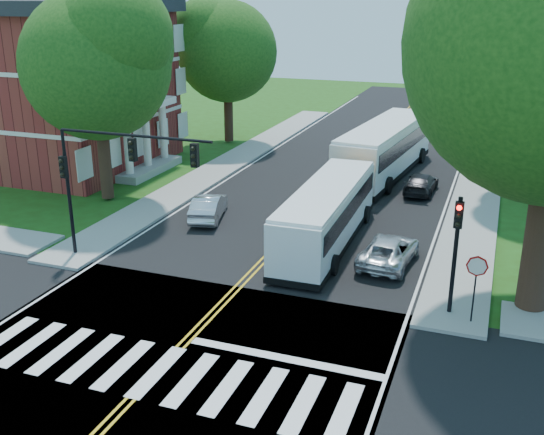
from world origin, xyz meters
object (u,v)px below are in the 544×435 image
at_px(signal_nw, 111,166).
at_px(suv, 389,251).
at_px(bus_lead, 327,214).
at_px(bus_follow, 385,148).
at_px(dark_sedan, 421,183).
at_px(signal_ne, 456,241).
at_px(hatchback, 208,207).

height_order(signal_nw, suv, signal_nw).
bearing_deg(signal_nw, bus_lead, 34.10).
xyz_separation_m(bus_lead, bus_follow, (0.29, 12.92, 0.28)).
distance_m(bus_lead, dark_sedan, 10.30).
bearing_deg(bus_lead, dark_sedan, -108.41).
xyz_separation_m(signal_ne, dark_sedan, (-3.08, 15.12, -2.38)).
height_order(signal_ne, suv, signal_ne).
bearing_deg(bus_follow, suv, 107.54).
relative_size(signal_nw, dark_sedan, 1.81).
bearing_deg(suv, signal_nw, 24.45).
bearing_deg(bus_lead, suv, 156.26).
height_order(signal_ne, dark_sedan, signal_ne).
height_order(bus_lead, suv, bus_lead).
height_order(bus_lead, dark_sedan, bus_lead).
xyz_separation_m(signal_nw, hatchback, (1.18, 6.60, -3.71)).
distance_m(bus_lead, suv, 3.58).
height_order(bus_follow, suv, bus_follow).
bearing_deg(signal_ne, bus_follow, 107.83).
height_order(bus_follow, hatchback, bus_follow).
xyz_separation_m(hatchback, dark_sedan, (9.79, 8.53, -0.08)).
distance_m(hatchback, dark_sedan, 12.99).
bearing_deg(suv, hatchback, -10.06).
relative_size(bus_lead, bus_follow, 0.83).
bearing_deg(hatchback, signal_ne, 138.25).
height_order(bus_lead, bus_follow, bus_follow).
bearing_deg(suv, signal_ne, 131.17).
xyz_separation_m(bus_lead, suv, (3.19, -1.34, -0.89)).
bearing_deg(signal_nw, suv, 19.85).
distance_m(signal_ne, hatchback, 14.64).
distance_m(signal_ne, bus_follow, 19.21).
distance_m(signal_nw, hatchback, 7.66).
bearing_deg(signal_nw, dark_sedan, 54.04).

